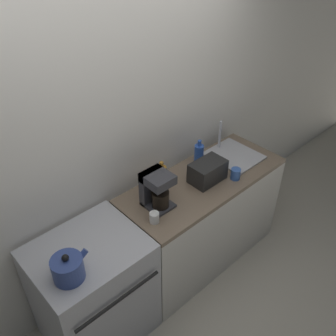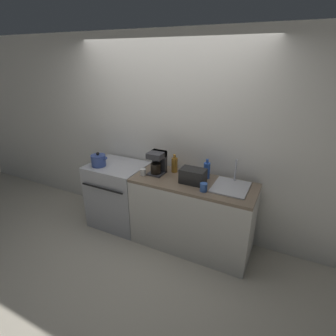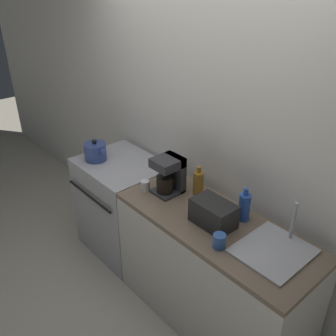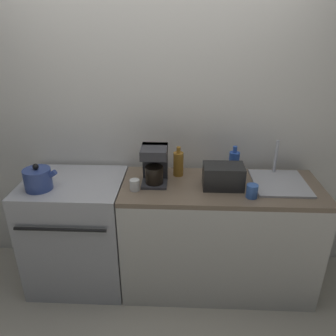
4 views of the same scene
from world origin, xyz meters
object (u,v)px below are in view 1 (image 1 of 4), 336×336
(stove, at_px, (94,291))
(bottle_amber, at_px, (162,176))
(cup_blue, at_px, (236,174))
(cup_white, at_px, (154,217))
(coffee_maker, at_px, (156,188))
(bottle_blue, at_px, (199,155))
(toaster, at_px, (208,171))
(kettle, at_px, (68,268))

(stove, relative_size, bottle_amber, 3.91)
(stove, xyz_separation_m, cup_blue, (1.32, -0.18, 0.50))
(cup_white, relative_size, cup_blue, 0.87)
(bottle_amber, bearing_deg, coffee_maker, -142.76)
(stove, bearing_deg, bottle_blue, 7.11)
(cup_blue, bearing_deg, toaster, 141.93)
(kettle, height_order, bottle_amber, bottle_amber)
(toaster, relative_size, coffee_maker, 1.01)
(bottle_amber, bearing_deg, toaster, -30.18)
(bottle_blue, relative_size, bottle_amber, 1.05)
(kettle, xyz_separation_m, cup_blue, (1.51, -0.06, -0.03))
(cup_white, bearing_deg, coffee_maker, 44.63)
(toaster, bearing_deg, bottle_amber, 149.82)
(bottle_blue, distance_m, bottle_amber, 0.43)
(bottle_blue, relative_size, cup_white, 2.99)
(kettle, relative_size, toaster, 0.84)
(coffee_maker, bearing_deg, cup_white, -135.37)
(bottle_amber, distance_m, cup_blue, 0.61)
(coffee_maker, bearing_deg, stove, -178.39)
(kettle, distance_m, cup_white, 0.69)
(kettle, bearing_deg, toaster, 3.70)
(bottle_blue, bearing_deg, coffee_maker, -167.25)
(kettle, distance_m, toaster, 1.33)
(stove, distance_m, cup_blue, 1.42)
(kettle, distance_m, coffee_maker, 0.84)
(cup_white, bearing_deg, cup_blue, -4.83)
(cup_blue, bearing_deg, stove, 172.04)
(stove, relative_size, cup_white, 11.18)
(kettle, xyz_separation_m, coffee_maker, (0.83, 0.14, 0.07))
(cup_white, xyz_separation_m, cup_blue, (0.82, -0.07, 0.01))
(stove, distance_m, coffee_maker, 0.87)
(cup_blue, bearing_deg, coffee_maker, 163.55)
(coffee_maker, xyz_separation_m, cup_white, (-0.13, -0.13, -0.11))
(toaster, height_order, cup_blue, toaster)
(stove, relative_size, toaster, 3.16)
(stove, bearing_deg, cup_blue, -7.96)
(kettle, relative_size, cup_blue, 2.57)
(stove, height_order, coffee_maker, coffee_maker)
(stove, xyz_separation_m, bottle_blue, (1.24, 0.15, 0.55))
(bottle_amber, height_order, cup_blue, bottle_amber)
(stove, relative_size, kettle, 3.77)
(bottle_blue, height_order, cup_blue, bottle_blue)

